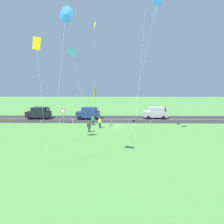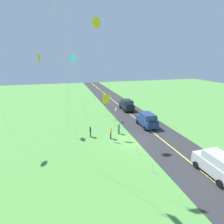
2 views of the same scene
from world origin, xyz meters
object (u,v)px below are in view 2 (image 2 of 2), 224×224
Objects in this scene: car_parked_west_near at (218,165)px; person_adult_near at (111,133)px; person_adult_companion at (90,131)px; car_suv_foreground at (147,120)px; stop_sign at (116,111)px; person_child_watcher at (119,128)px; kite_red_low at (106,100)px; kite_green_far at (39,59)px; kite_blue_mid at (73,59)px; car_parked_east_near at (127,105)px; kite_yellow_high at (96,23)px.

car_parked_west_near is 12.61m from person_adult_near.
car_parked_west_near is at bearing -72.37° from person_adult_companion.
car_suv_foreground is 7.29m from person_adult_near.
person_child_watcher is at bearing 167.52° from stop_sign.
person_adult_companion is 5.00m from kite_red_low.
kite_green_far reaches higher than person_adult_companion.
stop_sign is at bearing -63.26° from kite_blue_mid.
person_adult_near is at bearing -50.57° from person_adult_companion.
person_adult_near is (-12.37, 6.88, -0.29)m from car_parked_east_near.
person_adult_near is at bearing 36.04° from car_parked_west_near.
person_adult_near is (10.19, 7.41, -0.29)m from car_parked_west_near.
stop_sign is at bearing 144.94° from car_parked_east_near.
person_adult_companion is 1.00× the size of person_child_watcher.
kite_blue_mid is (1.67, 1.59, 9.60)m from person_adult_companion.
kite_red_low is 10.62m from kite_green_far.
kite_blue_mid is at bearing 57.66° from kite_red_low.
kite_red_low reaches higher than stop_sign.
person_adult_companion is at bearing 134.20° from stop_sign.
kite_yellow_high is at bearing -124.64° from kite_green_far.
person_adult_companion is (11.51, 9.96, -0.29)m from car_parked_west_near.
person_adult_near is at bearing -145.61° from kite_red_low.
stop_sign is at bearing -84.30° from kite_green_far.
car_suv_foreground is 9.41m from person_adult_companion.
kite_blue_mid is at bearing 62.30° from person_adult_near.
kite_blue_mid reaches higher than car_parked_west_near.
person_adult_near is 0.14× the size of kite_blue_mid.
kite_red_low is (-11.74, 7.32, 4.19)m from car_parked_east_near.
car_suv_foreground reaches higher than person_adult_near.
person_adult_companion is (-1.45, 9.29, -0.29)m from car_suv_foreground.
stop_sign reaches higher than person_child_watcher.
stop_sign is 5.39m from person_child_watcher.
stop_sign is 11.57m from kite_blue_mid.
car_parked_east_near is at bearing -65.39° from kite_green_far.
kite_blue_mid is (2.98, 4.14, 9.60)m from person_adult_near.
kite_red_low reaches higher than person_adult_companion.
stop_sign reaches higher than car_parked_east_near.
kite_blue_mid is at bearing -117.97° from kite_green_far.
kite_yellow_high reaches higher than kite_red_low.
stop_sign reaches higher than person_adult_companion.
stop_sign reaches higher than car_suv_foreground.
person_child_watcher is at bearing -24.06° from person_adult_companion.
car_parked_west_near is 17.29m from stop_sign.
kite_red_low reaches higher than car_parked_west_near.
person_child_watcher is (-11.11, 5.31, -0.29)m from car_parked_east_near.
kite_red_low reaches higher than person_child_watcher.
kite_green_far is at bearing 62.03° from kite_blue_mid.
person_adult_near is 1.00× the size of person_adult_companion.
person_adult_companion is 13.49m from kite_yellow_high.
stop_sign is at bearing 47.63° from car_suv_foreground.
car_parked_east_near is 14.54m from person_adult_companion.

